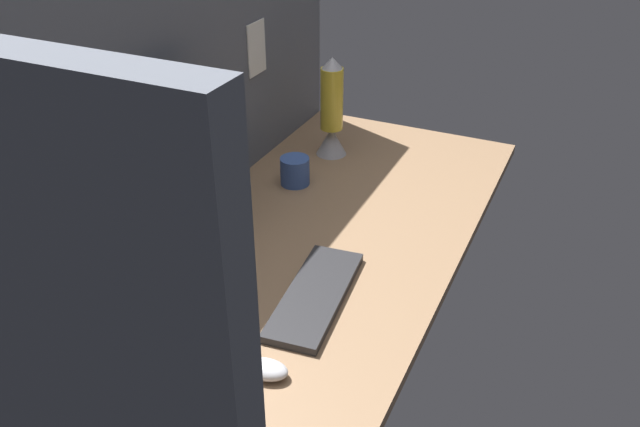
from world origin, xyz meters
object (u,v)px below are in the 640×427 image
object	(u,v)px
mouse	(265,369)
keyboard	(315,295)
mug_ceramic_blue	(295,171)
monitor	(176,175)
lava_lamp	(332,115)

from	to	relation	value
mouse	keyboard	bearing A→B (deg)	-5.08
keyboard	mouse	world-z (taller)	mouse
mouse	mug_ceramic_blue	bearing A→B (deg)	14.29
monitor	mouse	bearing A→B (deg)	-126.48
keyboard	mug_ceramic_blue	distance (cm)	57.56
monitor	lava_lamp	size ratio (longest dim) A/B	1.27
mug_ceramic_blue	mouse	bearing A→B (deg)	-157.50
mug_ceramic_blue	monitor	bearing A→B (deg)	169.91
keyboard	lava_lamp	distance (cm)	79.57
monitor	mug_ceramic_blue	size ratio (longest dim) A/B	3.47
monitor	keyboard	xyz separation A→B (cm)	(-2.58, -38.21, -22.01)
keyboard	mouse	xyz separation A→B (cm)	(-26.75, -1.46, 0.70)
mouse	mug_ceramic_blue	xyz separation A→B (cm)	(75.80, 31.40, 2.66)
mouse	mug_ceramic_blue	distance (cm)	82.09
monitor	mug_ceramic_blue	xyz separation A→B (cm)	(46.47, -8.27, -18.65)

